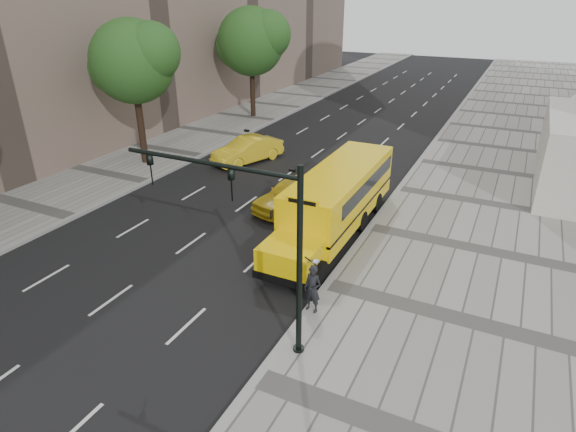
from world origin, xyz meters
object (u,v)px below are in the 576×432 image
at_px(taxi_near, 292,194).
at_px(pedestrian, 313,289).
at_px(traffic_signal, 257,232).
at_px(taxi_far, 248,150).
at_px(school_bus, 338,195).
at_px(tree_b, 134,61).
at_px(tree_c, 252,41).

distance_m(taxi_near, pedestrian, 9.33).
distance_m(pedestrian, traffic_signal, 3.82).
bearing_deg(taxi_far, school_bus, -16.20).
bearing_deg(tree_b, taxi_near, -10.40).
bearing_deg(taxi_far, taxi_near, -21.99).
height_order(school_bus, taxi_near, school_bus).
height_order(tree_b, school_bus, tree_b).
relative_size(pedestrian, traffic_signal, 0.29).
relative_size(taxi_far, traffic_signal, 0.79).
xyz_separation_m(tree_c, school_bus, (14.89, -17.94, -4.85)).
bearing_deg(tree_b, school_bus, -12.93).
bearing_deg(pedestrian, tree_c, 132.74).
height_order(school_bus, taxi_far, school_bus).
relative_size(taxi_near, pedestrian, 2.66).
distance_m(taxi_near, taxi_far, 8.18).
relative_size(tree_b, taxi_near, 1.89).
height_order(taxi_near, pedestrian, pedestrian).
relative_size(school_bus, taxi_near, 2.38).
relative_size(tree_b, pedestrian, 5.02).
xyz_separation_m(taxi_far, pedestrian, (10.69, -13.63, 0.23)).
height_order(tree_b, taxi_near, tree_b).
xyz_separation_m(tree_c, taxi_near, (11.86, -16.70, -5.78)).
relative_size(school_bus, taxi_far, 2.28).
height_order(tree_b, pedestrian, tree_b).
bearing_deg(tree_c, taxi_near, -54.60).
xyz_separation_m(taxi_near, pedestrian, (4.68, -8.08, 0.24)).
xyz_separation_m(tree_b, pedestrian, (16.55, -10.26, -5.58)).
distance_m(tree_b, pedestrian, 20.26).
bearing_deg(traffic_signal, taxi_far, 121.70).
relative_size(school_bus, traffic_signal, 1.81).
distance_m(tree_c, taxi_far, 13.85).
bearing_deg(school_bus, taxi_near, 157.67).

